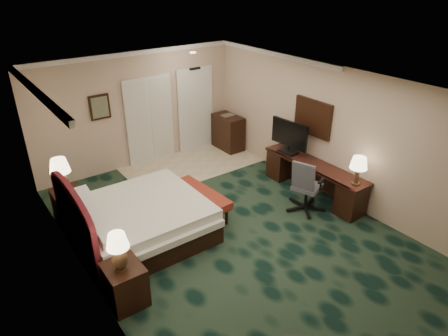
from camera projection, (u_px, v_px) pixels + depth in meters
floor at (235, 235)px, 7.19m from camera, size 5.00×7.50×0.00m
ceiling at (237, 88)px, 5.99m from camera, size 5.00×7.50×0.00m
wall_back at (138, 110)px, 9.30m from camera, size 5.00×0.00×2.70m
wall_left at (86, 218)px, 5.28m from camera, size 0.00×7.50×2.70m
wall_right at (336, 135)px, 7.90m from camera, size 0.00×7.50×2.70m
crown_molding at (237, 91)px, 6.01m from camera, size 5.00×7.50×0.10m
tile_patch at (192, 165)px, 9.76m from camera, size 3.20×1.70×0.01m
headboard at (75, 222)px, 6.32m from camera, size 0.12×2.00×1.40m
entry_door at (195, 110)px, 10.23m from camera, size 1.02×0.06×2.18m
closet_doors at (150, 120)px, 9.54m from camera, size 1.20×0.06×2.10m
wall_art at (100, 107)px, 8.69m from camera, size 0.45×0.06×0.55m
wall_mirror at (313, 118)px, 8.23m from camera, size 0.05×0.95×0.75m
bed at (142, 221)px, 7.01m from camera, size 2.11×1.96×0.67m
nightstand_near at (125, 284)px, 5.63m from camera, size 0.50×0.58×0.63m
nightstand_far at (69, 205)px, 7.51m from camera, size 0.50×0.57×0.62m
lamp_near at (119, 252)px, 5.32m from camera, size 0.32×0.32×0.58m
lamp_far at (61, 176)px, 7.16m from camera, size 0.39×0.39×0.68m
bed_bench at (200, 202)px, 7.74m from camera, size 0.59×1.45×0.48m
desk at (313, 179)px, 8.35m from camera, size 0.53×2.46×0.71m
tv at (289, 137)px, 8.53m from camera, size 0.16×0.93×0.73m
desk_lamp at (358, 171)px, 7.30m from camera, size 0.40×0.40×0.56m
desk_chair at (307, 184)px, 7.73m from camera, size 0.82×0.80×1.12m
minibar at (228, 132)px, 10.47m from camera, size 0.48×0.86×0.91m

